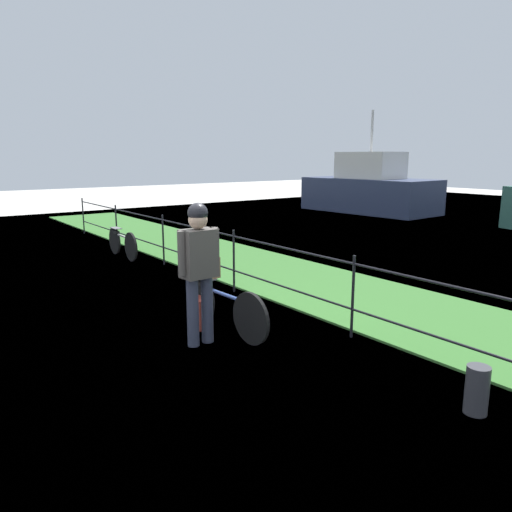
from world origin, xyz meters
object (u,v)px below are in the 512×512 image
Objects in this scene: wooden_crate at (204,267)px; backpack_on_paving at (200,313)px; terrier_dog at (205,251)px; moored_boat_mid at (369,189)px; bicycle_parked at (122,243)px; mooring_bollard at (477,390)px; bicycle_main at (223,306)px; cyclist_person at (199,262)px.

wooden_crate reaches higher than backpack_on_paving.
terrier_dog is 0.81m from backpack_on_paving.
backpack_on_paving is 14.61m from moored_boat_mid.
bicycle_parked is at bearing 170.89° from wooden_crate.
mooring_bollard is 0.08× the size of moored_boat_mid.
wooden_crate is 0.78× the size of mooring_bollard.
bicycle_main is 0.75m from terrier_dog.
cyclist_person is at bearing -32.98° from backpack_on_paving.
cyclist_person is 15.08m from moored_boat_mid.
bicycle_main is 4.32× the size of backpack_on_paving.
terrier_dog is at bearing 143.43° from cyclist_person.
mooring_bollard is at bearing -0.70° from bicycle_parked.
wooden_crate is 0.77m from cyclist_person.
terrier_dog is 0.74× the size of mooring_bollard.
wooden_crate is 3.53m from mooring_bollard.
backpack_on_paving is at bearing 150.32° from cyclist_person.
terrier_dog is at bearing -58.03° from moored_boat_mid.
moored_boat_mid is (-8.01, 12.21, 0.56)m from bicycle_main.
moored_boat_mid is at bearing 118.67° from backpack_on_paving.
backpack_on_paving is (-0.29, -0.17, -0.14)m from bicycle_main.
bicycle_parked is at bearing 171.78° from bicycle_main.
backpack_on_paving is (0.09, -0.15, -0.79)m from terrier_dog.
wooden_crate is 0.20× the size of cyclist_person.
bicycle_main is 3.99× the size of mooring_bollard.
bicycle_main is 14.61m from moored_boat_mid.
mooring_bollard is 0.27× the size of bicycle_parked.
moored_boat_mid is (-7.72, 12.38, 0.70)m from backpack_on_paving.
wooden_crate is at bearing -168.81° from mooring_bollard.
bicycle_parked is at bearing 167.56° from cyclist_person.
mooring_bollard is at bearing 11.19° from wooden_crate.
bicycle_main is 5.13× the size of wooden_crate.
backpack_on_paving is at bearing -58.36° from terrier_dog.
mooring_bollard reaches higher than backpack_on_paving.
bicycle_main is at bearing 2.72° from wooden_crate.
wooden_crate is at bearing -58.12° from moored_boat_mid.
wooden_crate is at bearing -9.11° from bicycle_parked.
cyclist_person is 1.05× the size of bicycle_parked.
mooring_bollard is (3.39, 0.67, -0.77)m from terrier_dog.
moored_boat_mid is at bearing 133.65° from mooring_bollard.
moored_boat_mid reaches higher than backpack_on_paving.
cyclist_person reaches higher than bicycle_parked.
cyclist_person is at bearing -57.04° from moored_boat_mid.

